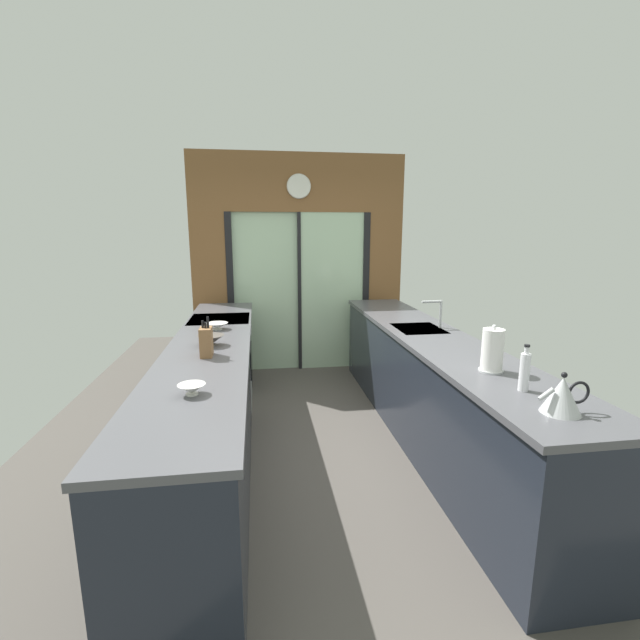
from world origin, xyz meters
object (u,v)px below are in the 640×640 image
(oven_range, at_px, (222,363))
(mixing_bowl_near, at_px, (192,389))
(paper_towel_roll, at_px, (492,351))
(mixing_bowl_far, at_px, (217,326))
(kettle, at_px, (562,395))
(soap_bottle, at_px, (525,371))
(knife_block, at_px, (206,342))
(mixing_bowl_mid, at_px, (211,340))

(oven_range, height_order, mixing_bowl_near, mixing_bowl_near)
(oven_range, relative_size, paper_towel_roll, 3.09)
(oven_range, relative_size, mixing_bowl_far, 4.86)
(kettle, bearing_deg, mixing_bowl_near, 164.44)
(soap_bottle, height_order, paper_towel_roll, paper_towel_roll)
(oven_range, bearing_deg, knife_block, -89.20)
(oven_range, height_order, mixing_bowl_far, mixing_bowl_far)
(oven_range, distance_m, knife_block, 1.44)
(mixing_bowl_mid, xyz_separation_m, kettle, (1.78, -1.51, 0.05))
(oven_range, distance_m, soap_bottle, 2.94)
(mixing_bowl_mid, xyz_separation_m, paper_towel_roll, (1.78, -0.88, 0.09))
(mixing_bowl_mid, bearing_deg, mixing_bowl_near, -90.00)
(paper_towel_roll, bearing_deg, kettle, -89.83)
(oven_range, distance_m, mixing_bowl_far, 0.70)
(mixing_bowl_mid, relative_size, paper_towel_roll, 0.69)
(mixing_bowl_far, bearing_deg, paper_towel_roll, -38.87)
(mixing_bowl_near, relative_size, kettle, 0.55)
(soap_bottle, xyz_separation_m, paper_towel_roll, (-0.00, 0.33, 0.02))
(knife_block, xyz_separation_m, soap_bottle, (1.78, -0.93, 0.01))
(oven_range, height_order, paper_towel_roll, paper_towel_roll)
(soap_bottle, bearing_deg, kettle, -89.63)
(mixing_bowl_far, distance_m, paper_towel_roll, 2.29)
(mixing_bowl_mid, bearing_deg, knife_block, -89.99)
(knife_block, bearing_deg, mixing_bowl_mid, 90.01)
(oven_range, xyz_separation_m, paper_towel_roll, (1.80, -1.93, 0.60))
(knife_block, xyz_separation_m, paper_towel_roll, (1.78, -0.60, 0.03))
(oven_range, distance_m, kettle, 3.18)
(mixing_bowl_mid, distance_m, knife_block, 0.29)
(mixing_bowl_mid, relative_size, kettle, 0.77)
(soap_bottle, bearing_deg, mixing_bowl_mid, 145.66)
(soap_bottle, bearing_deg, mixing_bowl_far, 135.19)
(kettle, distance_m, soap_bottle, 0.30)
(oven_range, height_order, soap_bottle, soap_bottle)
(mixing_bowl_far, bearing_deg, mixing_bowl_near, -90.00)
(mixing_bowl_mid, height_order, knife_block, knife_block)
(mixing_bowl_near, bearing_deg, paper_towel_roll, 4.34)
(mixing_bowl_near, xyz_separation_m, soap_bottle, (1.78, -0.20, 0.08))
(mixing_bowl_near, distance_m, paper_towel_roll, 1.79)
(oven_range, relative_size, soap_bottle, 3.54)
(mixing_bowl_far, bearing_deg, mixing_bowl_mid, -90.00)
(knife_block, relative_size, paper_towel_roll, 0.94)
(mixing_bowl_far, xyz_separation_m, kettle, (1.78, -2.07, 0.06))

